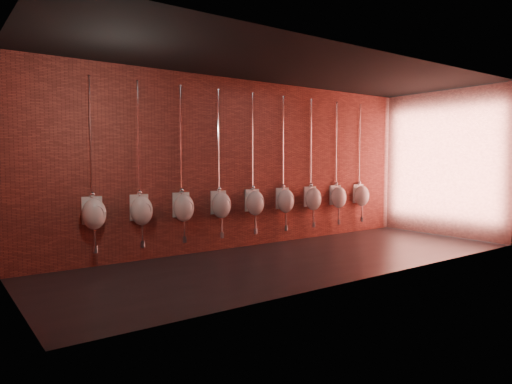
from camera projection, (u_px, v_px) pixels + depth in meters
ground at (298, 259)px, 7.69m from camera, size 8.50×8.50×0.00m
room_shell at (299, 140)px, 7.55m from camera, size 8.54×3.04×3.22m
urinal_0 at (94, 213)px, 7.00m from camera, size 0.38×0.34×2.72m
urinal_1 at (142, 210)px, 7.45m from camera, size 0.38×0.34×2.72m
urinal_2 at (184, 207)px, 7.90m from camera, size 0.38×0.34×2.72m
urinal_3 at (221, 204)px, 8.35m from camera, size 0.38×0.34×2.72m
urinal_4 at (255, 202)px, 8.79m from camera, size 0.38×0.34×2.72m
urinal_5 at (286, 200)px, 9.24m from camera, size 0.38×0.34×2.72m
urinal_6 at (313, 198)px, 9.69m from camera, size 0.38×0.34×2.72m
urinal_7 at (338, 196)px, 10.14m from camera, size 0.38×0.34×2.72m
urinal_8 at (362, 195)px, 10.59m from camera, size 0.38×0.34×2.72m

